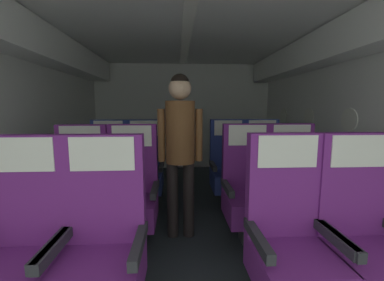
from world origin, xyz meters
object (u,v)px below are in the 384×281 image
at_px(seat_b_left_window, 80,196).
at_px(seat_c_left_window, 108,171).
at_px(seat_c_right_window, 229,169).
at_px(seat_a_right_aisle, 363,241).
at_px(flight_attendant, 180,139).
at_px(seat_a_left_aisle, 102,250).
at_px(seat_a_right_window, 290,242).
at_px(seat_c_left_aisle, 145,170).
at_px(seat_b_right_aisle, 293,191).
at_px(seat_b_right_window, 248,192).
at_px(seat_a_left_window, 19,252).
at_px(seat_c_right_aisle, 263,169).
at_px(seat_b_left_aisle, 132,194).

xyz_separation_m(seat_b_left_window, seat_c_left_window, (0.01, 0.91, 0.00)).
bearing_deg(seat_c_right_window, seat_a_right_aisle, -75.72).
bearing_deg(seat_a_right_aisle, flight_attendant, 138.06).
bearing_deg(flight_attendant, seat_a_left_aisle, 48.46).
relative_size(seat_a_right_aisle, seat_a_right_window, 1.00).
bearing_deg(seat_c_right_window, seat_c_left_aisle, 179.34).
distance_m(seat_b_left_window, seat_c_left_window, 0.91).
xyz_separation_m(seat_a_right_aisle, flight_attendant, (-1.10, 0.99, 0.51)).
bearing_deg(seat_b_left_window, seat_c_left_aisle, 62.56).
height_order(seat_a_right_window, seat_c_left_window, same).
bearing_deg(seat_a_right_aisle, seat_b_right_aisle, 89.93).
xyz_separation_m(seat_a_right_aisle, seat_b_right_window, (-0.45, 0.91, 0.00)).
bearing_deg(seat_b_right_window, flight_attendant, 173.12).
bearing_deg(seat_a_left_window, seat_a_right_aisle, -0.19).
bearing_deg(seat_c_right_aisle, seat_a_right_window, -104.74).
bearing_deg(seat_b_right_aisle, seat_b_right_window, -179.92).
distance_m(seat_a_left_window, seat_a_right_window, 1.58).
xyz_separation_m(seat_a_left_window, seat_c_right_window, (1.58, 1.78, 0.00)).
height_order(seat_a_right_aisle, flight_attendant, flight_attendant).
bearing_deg(seat_b_left_aisle, seat_b_left_window, -177.28).
bearing_deg(seat_b_right_window, seat_a_right_window, -90.52).
xyz_separation_m(seat_b_left_aisle, seat_c_right_aisle, (1.58, 0.88, 0.00)).
bearing_deg(seat_c_left_window, seat_a_right_window, -48.64).
bearing_deg(seat_c_left_window, seat_c_right_window, -0.53).
xyz_separation_m(seat_a_left_aisle, flight_attendant, (0.47, 0.99, 0.51)).
xyz_separation_m(seat_a_left_aisle, seat_b_left_window, (-0.46, 0.88, 0.00)).
height_order(seat_b_right_aisle, seat_c_right_aisle, same).
relative_size(seat_b_right_aisle, seat_c_right_aisle, 1.00).
bearing_deg(seat_c_right_aisle, seat_a_left_aisle, -131.53).
height_order(seat_a_left_aisle, seat_b_left_aisle, same).
distance_m(seat_c_left_aisle, seat_c_right_aisle, 1.57).
height_order(seat_c_right_window, flight_attendant, flight_attendant).
bearing_deg(seat_c_right_aisle, seat_c_left_window, 179.70).
bearing_deg(seat_a_right_window, seat_b_left_window, 151.10).
bearing_deg(seat_a_left_window, seat_a_left_aisle, -0.42).
relative_size(seat_b_right_window, seat_c_left_aisle, 1.00).
distance_m(seat_a_left_aisle, seat_b_right_aisle, 1.82).
relative_size(seat_a_left_window, seat_b_left_window, 1.00).
bearing_deg(seat_b_right_window, seat_b_left_window, -179.07).
relative_size(seat_a_right_aisle, seat_c_right_window, 1.00).
xyz_separation_m(seat_a_left_window, seat_c_left_aisle, (0.47, 1.79, 0.00)).
height_order(seat_a_left_window, seat_c_right_aisle, same).
height_order(seat_b_left_window, flight_attendant, flight_attendant).
bearing_deg(seat_b_left_window, seat_c_left_window, 89.54).
bearing_deg(seat_c_left_aisle, seat_a_left_window, -104.66).
xyz_separation_m(seat_a_right_window, seat_c_right_window, (0.00, 1.77, 0.00)).
bearing_deg(flight_attendant, seat_a_left_window, 30.49).
bearing_deg(seat_b_right_window, seat_a_left_window, -150.22).
height_order(seat_a_right_aisle, seat_c_left_aisle, same).
bearing_deg(seat_c_left_aisle, seat_a_right_aisle, -49.05).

